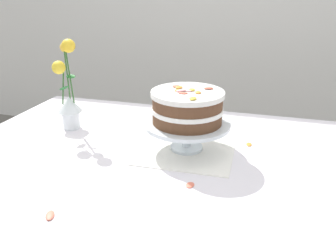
{
  "coord_description": "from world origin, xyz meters",
  "views": [
    {
      "loc": [
        0.32,
        -0.98,
        1.26
      ],
      "look_at": [
        0.03,
        0.02,
        0.86
      ],
      "focal_mm": 36.86,
      "sensor_mm": 36.0,
      "label": 1
    }
  ],
  "objects_px": {
    "dining_table": "(155,181)",
    "layer_cake": "(187,107)",
    "cake_stand": "(187,127)",
    "flower_vase": "(69,96)"
  },
  "relations": [
    {
      "from": "dining_table",
      "to": "layer_cake",
      "type": "bearing_deg",
      "value": 45.96
    },
    {
      "from": "cake_stand",
      "to": "layer_cake",
      "type": "xyz_separation_m",
      "value": [
        -0.0,
        -0.0,
        0.07
      ]
    },
    {
      "from": "layer_cake",
      "to": "cake_stand",
      "type": "bearing_deg",
      "value": 43.0
    },
    {
      "from": "cake_stand",
      "to": "layer_cake",
      "type": "relative_size",
      "value": 1.21
    },
    {
      "from": "dining_table",
      "to": "cake_stand",
      "type": "relative_size",
      "value": 4.83
    },
    {
      "from": "cake_stand",
      "to": "flower_vase",
      "type": "relative_size",
      "value": 0.83
    },
    {
      "from": "cake_stand",
      "to": "layer_cake",
      "type": "height_order",
      "value": "layer_cake"
    },
    {
      "from": "dining_table",
      "to": "cake_stand",
      "type": "distance_m",
      "value": 0.21
    },
    {
      "from": "dining_table",
      "to": "flower_vase",
      "type": "distance_m",
      "value": 0.48
    },
    {
      "from": "dining_table",
      "to": "layer_cake",
      "type": "height_order",
      "value": "layer_cake"
    }
  ]
}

